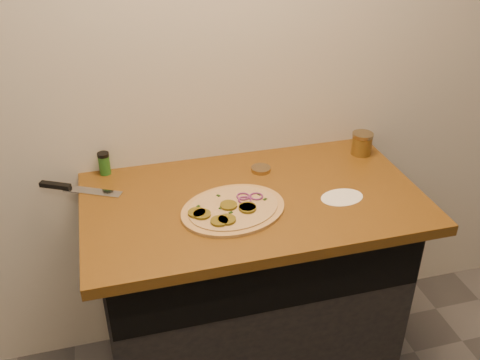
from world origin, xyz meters
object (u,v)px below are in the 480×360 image
object	(u,v)px
salsa_jar	(362,143)
chefs_knife	(73,188)
spice_shaker	(104,163)
pizza	(233,209)

from	to	relation	value
salsa_jar	chefs_knife	bearing A→B (deg)	179.30
spice_shaker	chefs_knife	bearing A→B (deg)	-143.49
pizza	salsa_jar	xyz separation A→B (m)	(0.61, 0.27, 0.04)
spice_shaker	pizza	bearing A→B (deg)	-42.87
salsa_jar	spice_shaker	size ratio (longest dim) A/B	1.04
pizza	salsa_jar	size ratio (longest dim) A/B	4.88
pizza	spice_shaker	size ratio (longest dim) A/B	5.06
pizza	spice_shaker	xyz separation A→B (m)	(-0.41, 0.38, 0.04)
chefs_knife	spice_shaker	xyz separation A→B (m)	(0.12, 0.09, 0.04)
pizza	spice_shaker	bearing A→B (deg)	137.13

